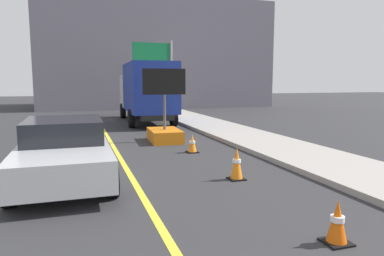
% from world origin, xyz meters
% --- Properties ---
extents(lane_center_stripe, '(0.14, 36.00, 0.01)m').
position_xyz_m(lane_center_stripe, '(0.00, 6.00, 0.00)').
color(lane_center_stripe, yellow).
rests_on(lane_center_stripe, ground).
extents(arrow_board_trailer, '(1.60, 1.85, 2.70)m').
position_xyz_m(arrow_board_trailer, '(1.95, 13.15, 0.48)').
color(arrow_board_trailer, orange).
rests_on(arrow_board_trailer, ground).
extents(box_truck, '(2.59, 7.40, 3.16)m').
position_xyz_m(box_truck, '(2.48, 19.49, 1.74)').
color(box_truck, black).
rests_on(box_truck, ground).
extents(pickup_car, '(2.02, 4.68, 1.38)m').
position_xyz_m(pickup_car, '(-1.46, 8.78, 0.70)').
color(pickup_car, silver).
rests_on(pickup_car, ground).
extents(highway_guide_sign, '(2.78, 0.38, 5.00)m').
position_xyz_m(highway_guide_sign, '(4.36, 24.14, 3.42)').
color(highway_guide_sign, gray).
rests_on(highway_guide_sign, ground).
extents(far_building_block, '(19.64, 9.75, 9.13)m').
position_xyz_m(far_building_block, '(5.74, 33.23, 4.56)').
color(far_building_block, slate).
rests_on(far_building_block, ground).
extents(traffic_cone_near_sign, '(0.36, 0.36, 0.62)m').
position_xyz_m(traffic_cone_near_sign, '(2.20, 4.18, 0.30)').
color(traffic_cone_near_sign, black).
rests_on(traffic_cone_near_sign, ground).
extents(traffic_cone_mid_lane, '(0.36, 0.36, 0.76)m').
position_xyz_m(traffic_cone_mid_lane, '(2.27, 7.56, 0.37)').
color(traffic_cone_mid_lane, black).
rests_on(traffic_cone_mid_lane, ground).
extents(traffic_cone_far_lane, '(0.36, 0.36, 0.58)m').
position_xyz_m(traffic_cone_far_lane, '(2.27, 10.83, 0.29)').
color(traffic_cone_far_lane, black).
rests_on(traffic_cone_far_lane, ground).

